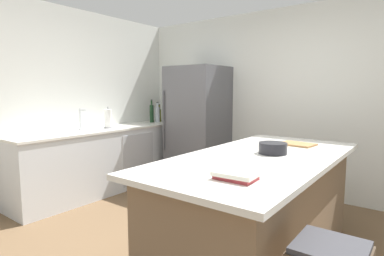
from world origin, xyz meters
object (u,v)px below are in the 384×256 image
mixing_bowl (273,148)px  olive_oil_bottle (160,115)px  soda_bottle (157,114)px  wine_bottle (152,113)px  sink_faucet (81,119)px  refrigerator (198,126)px  kitchen_island (259,208)px  whiskey_bottle (167,114)px  cutting_board (297,144)px  paper_towel_roll (108,119)px  cookbook_stack (236,175)px

mixing_bowl → olive_oil_bottle: bearing=151.2°
olive_oil_bottle → soda_bottle: size_ratio=0.87×
olive_oil_bottle → wine_bottle: size_ratio=0.77×
sink_faucet → wine_bottle: (0.00, 1.36, 0.00)m
sink_faucet → mixing_bowl: sink_faucet is taller
refrigerator → kitchen_island: bearing=-41.1°
whiskey_bottle → olive_oil_bottle: (-0.11, -0.09, -0.01)m
soda_bottle → cutting_board: size_ratio=0.98×
olive_oil_bottle → whiskey_bottle: bearing=38.7°
wine_bottle → mixing_bowl: 3.02m
kitchen_island → olive_oil_bottle: size_ratio=7.60×
paper_towel_roll → cutting_board: (2.67, 0.22, -0.12)m
paper_towel_roll → sink_faucet: bearing=-100.5°
refrigerator → olive_oil_bottle: bearing=174.7°
kitchen_island → refrigerator: (-1.77, 1.55, 0.45)m
cutting_board → soda_bottle: bearing=162.7°
refrigerator → soda_bottle: (-0.85, -0.01, 0.15)m
refrigerator → whiskey_bottle: 0.81m
wine_bottle → cookbook_stack: (2.86, -2.19, -0.13)m
refrigerator → whiskey_bottle: size_ratio=5.69×
kitchen_island → olive_oil_bottle: olive_oil_bottle is taller
whiskey_bottle → olive_oil_bottle: bearing=-141.3°
refrigerator → mixing_bowl: refrigerator is taller
olive_oil_bottle → cutting_board: olive_oil_bottle is taller
wine_bottle → cutting_board: size_ratio=1.11×
mixing_bowl → whiskey_bottle: bearing=148.8°
whiskey_bottle → mixing_bowl: size_ratio=1.33×
cookbook_stack → mixing_bowl: size_ratio=1.11×
kitchen_island → cookbook_stack: bearing=-76.2°
whiskey_bottle → olive_oil_bottle: 0.14m
wine_bottle → whiskey_bottle: bearing=66.6°
kitchen_island → refrigerator: size_ratio=1.26×
refrigerator → sink_faucet: size_ratio=6.08×
sink_faucet → whiskey_bottle: bearing=85.8°
olive_oil_bottle → cutting_board: 2.89m
soda_bottle → cookbook_stack: size_ratio=1.29×
mixing_bowl → cutting_board: (0.02, 0.56, -0.04)m
olive_oil_bottle → wine_bottle: 0.19m
refrigerator → cutting_board: (1.84, -0.85, 0.02)m
sink_faucet → olive_oil_bottle: 1.55m
kitchen_island → soda_bottle: (-2.62, 1.53, 0.59)m
sink_faucet → olive_oil_bottle: size_ratio=1.00×
sink_faucet → wine_bottle: 1.36m
refrigerator → soda_bottle: size_ratio=5.28×
sink_faucet → wine_bottle: size_ratio=0.77×
soda_bottle → wine_bottle: wine_bottle is taller
olive_oil_bottle → cutting_board: (2.74, -0.93, -0.11)m
sink_faucet → mixing_bowl: 2.73m
paper_towel_roll → mixing_bowl: size_ratio=1.30×
paper_towel_roll → whiskey_bottle: size_ratio=0.97×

